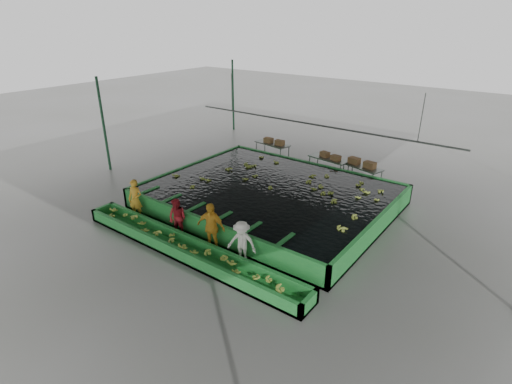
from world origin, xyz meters
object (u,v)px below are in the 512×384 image
Objects in this scene: worker_b at (177,218)px; packing_table_mid at (328,167)px; packing_table_left at (272,151)px; worker_a at (135,199)px; sorting_trough at (186,249)px; worker_c at (211,227)px; worker_d at (242,243)px; packing_table_right at (362,175)px; box_stack_right at (362,166)px; box_stack_mid at (330,158)px; box_stack_left at (274,144)px; flotation_tank at (269,196)px.

worker_b is 0.70× the size of packing_table_mid.
worker_a is at bearing -91.26° from packing_table_left.
packing_table_mid reaches higher than sorting_trough.
worker_b is 1.74m from worker_c.
worker_d is at bearing 23.21° from sorting_trough.
worker_d is at bearing -92.34° from packing_table_right.
sorting_trough is at bearing -41.71° from worker_b.
packing_table_left is 5.73m from box_stack_right.
box_stack_mid reaches higher than packing_table_right.
worker_a is at bearing -114.79° from box_stack_mid.
worker_c is (1.73, 0.00, 0.17)m from worker_b.
packing_table_left is at bearing 161.51° from box_stack_left.
sorting_trough is at bearing -173.79° from worker_d.
box_stack_mid is 1.70m from box_stack_right.
box_stack_right is (5.91, 9.24, 0.07)m from worker_a.
worker_a reaches higher than packing_table_right.
packing_table_mid is (0.38, 10.00, 0.24)m from sorting_trough.
box_stack_mid is (3.86, -0.46, 0.01)m from box_stack_left.
packing_table_mid is (3.91, -0.44, 0.01)m from packing_table_left.
worker_b is at bearing -19.24° from worker_a.
box_stack_mid is at bearing -177.50° from packing_table_right.
worker_a is 1.38× the size of box_stack_mid.
packing_table_mid is (4.13, 9.20, -0.36)m from worker_a.
worker_d is 0.74× the size of packing_table_left.
worker_a is at bearing 167.95° from sorting_trough.
worker_c is 9.21m from packing_table_mid.
worker_b is at bearing -106.33° from flotation_tank.
worker_d reaches higher than sorting_trough.
worker_c is at bearing -68.08° from box_stack_left.
worker_a reaches higher than box_stack_left.
worker_b is 0.81× the size of worker_c.
worker_a reaches higher than packing_table_left.
worker_a is 4.22m from worker_c.
box_stack_left reaches higher than box_stack_right.
worker_c reaches higher than box_stack_left.
worker_d is at bearing -12.07° from worker_c.
packing_table_right is at bearing -4.30° from packing_table_left.
flotation_tank is at bearing 96.45° from worker_d.
sorting_trough is 6.89× the size of box_stack_right.
worker_a is 10.09m from packing_table_mid.
sorting_trough is 1.58m from worker_b.
packing_table_left is (-2.28, 9.65, -0.27)m from worker_b.
packing_table_left is 3.94m from packing_table_mid.
box_stack_right is (2.17, 4.94, 0.46)m from flotation_tank.
box_stack_mid reaches higher than box_stack_right.
worker_a is 0.80× the size of packing_table_left.
worker_c reaches higher than sorting_trough.
worker_a reaches higher than worker_b.
flotation_tank is 5.72m from worker_a.
worker_c reaches higher than packing_table_right.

